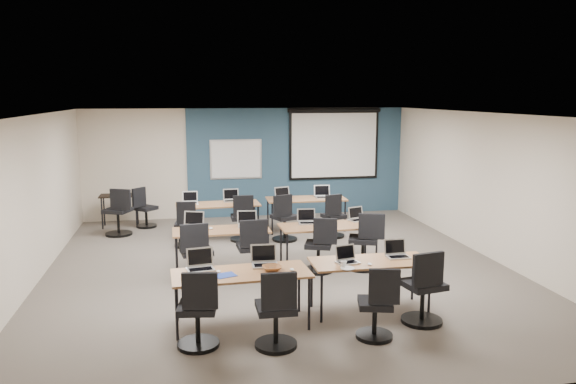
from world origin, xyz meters
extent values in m
cube|color=#6B6354|center=(0.00, 0.00, 0.00)|extent=(8.00, 9.00, 0.02)
cube|color=white|center=(0.00, 0.00, 2.70)|extent=(8.00, 9.00, 0.02)
cube|color=beige|center=(0.00, 4.50, 1.35)|extent=(8.00, 0.04, 2.70)
cube|color=beige|center=(0.00, -4.50, 1.35)|extent=(8.00, 0.04, 2.70)
cube|color=beige|center=(-4.00, 0.00, 1.35)|extent=(0.04, 9.00, 2.70)
cube|color=beige|center=(4.00, 0.00, 1.35)|extent=(0.04, 9.00, 2.70)
cube|color=#3D5977|center=(1.25, 4.47, 1.35)|extent=(5.50, 0.04, 2.70)
cube|color=silver|center=(-0.30, 4.43, 1.45)|extent=(1.28, 0.02, 0.98)
cube|color=white|center=(-0.30, 4.42, 1.45)|extent=(1.20, 0.02, 0.90)
cube|color=black|center=(2.20, 4.41, 1.80)|extent=(2.32, 0.03, 1.82)
cube|color=white|center=(2.20, 4.40, 1.76)|extent=(2.20, 0.02, 1.62)
cylinder|color=black|center=(2.20, 4.40, 2.64)|extent=(2.40, 0.10, 0.10)
cube|color=#9F6228|center=(-0.91, -2.32, 0.71)|extent=(1.80, 0.75, 0.03)
cylinder|color=black|center=(-1.75, -2.63, 0.35)|extent=(0.04, 0.04, 0.70)
cylinder|color=black|center=(-0.07, -2.63, 0.35)|extent=(0.04, 0.04, 0.70)
cylinder|color=black|center=(-1.75, -2.00, 0.35)|extent=(0.04, 0.04, 0.70)
cylinder|color=black|center=(-0.07, -2.00, 0.35)|extent=(0.04, 0.04, 0.70)
cube|color=#9B6C3B|center=(0.93, -2.14, 0.71)|extent=(1.67, 0.69, 0.03)
cylinder|color=black|center=(0.15, -2.42, 0.35)|extent=(0.04, 0.04, 0.70)
cylinder|color=black|center=(1.70, -2.42, 0.35)|extent=(0.04, 0.04, 0.70)
cylinder|color=black|center=(0.15, -1.85, 0.35)|extent=(0.04, 0.04, 0.70)
cylinder|color=black|center=(1.70, -1.85, 0.35)|extent=(0.04, 0.04, 0.70)
cube|color=olive|center=(-0.99, 0.11, 0.71)|extent=(1.66, 0.69, 0.03)
cylinder|color=black|center=(-1.76, -0.18, 0.35)|extent=(0.04, 0.04, 0.70)
cylinder|color=black|center=(-0.22, -0.18, 0.35)|extent=(0.04, 0.04, 0.70)
cylinder|color=black|center=(-1.76, 0.39, 0.35)|extent=(0.04, 0.04, 0.70)
cylinder|color=black|center=(-0.22, 0.39, 0.35)|extent=(0.04, 0.04, 0.70)
cube|color=#9C6740|center=(0.91, 0.07, 0.71)|extent=(1.73, 0.72, 0.03)
cylinder|color=black|center=(0.10, -0.23, 0.35)|extent=(0.04, 0.04, 0.70)
cylinder|color=black|center=(1.71, -0.23, 0.35)|extent=(0.04, 0.04, 0.70)
cylinder|color=black|center=(0.10, 0.37, 0.35)|extent=(0.04, 0.04, 0.70)
cylinder|color=black|center=(1.71, 0.37, 0.35)|extent=(0.04, 0.04, 0.70)
cube|color=olive|center=(-0.89, 2.46, 0.71)|extent=(1.77, 0.74, 0.03)
cylinder|color=black|center=(-1.72, 2.15, 0.35)|extent=(0.04, 0.04, 0.70)
cylinder|color=black|center=(-0.07, 2.15, 0.35)|extent=(0.04, 0.04, 0.70)
cylinder|color=black|center=(-1.72, 2.77, 0.35)|extent=(0.04, 0.04, 0.70)
cylinder|color=black|center=(-0.07, 2.77, 0.35)|extent=(0.04, 0.04, 0.70)
cube|color=olive|center=(1.10, 2.73, 0.71)|extent=(1.77, 0.74, 0.03)
cylinder|color=black|center=(0.28, 2.42, 0.35)|extent=(0.04, 0.04, 0.70)
cylinder|color=black|center=(1.92, 2.42, 0.35)|extent=(0.04, 0.04, 0.70)
cylinder|color=black|center=(0.28, 3.04, 0.35)|extent=(0.04, 0.04, 0.70)
cylinder|color=black|center=(1.92, 3.04, 0.35)|extent=(0.04, 0.04, 0.70)
cube|color=silver|center=(-1.43, -2.13, 0.74)|extent=(0.36, 0.26, 0.02)
cube|color=black|center=(-1.43, -2.15, 0.75)|extent=(0.30, 0.15, 0.00)
cube|color=silver|center=(-1.43, -1.99, 0.88)|extent=(0.36, 0.07, 0.25)
cube|color=black|center=(-1.43, -2.00, 0.88)|extent=(0.31, 0.05, 0.20)
ellipsoid|color=white|center=(-1.20, -2.26, 0.74)|extent=(0.06, 0.09, 0.03)
cylinder|color=black|center=(-1.50, -2.85, 0.03)|extent=(0.52, 0.52, 0.05)
cylinder|color=black|center=(-1.50, -2.85, 0.23)|extent=(0.06, 0.06, 0.46)
cube|color=black|center=(-1.50, -2.85, 0.50)|extent=(0.46, 0.46, 0.08)
cube|color=black|center=(-1.47, -3.06, 0.78)|extent=(0.42, 0.06, 0.44)
cube|color=silver|center=(-0.56, -2.11, 0.74)|extent=(0.35, 0.26, 0.02)
cube|color=black|center=(-0.56, -2.13, 0.75)|extent=(0.30, 0.15, 0.00)
cube|color=silver|center=(-0.56, -1.97, 0.88)|extent=(0.35, 0.07, 0.24)
cube|color=black|center=(-0.56, -1.98, 0.88)|extent=(0.31, 0.05, 0.20)
ellipsoid|color=white|center=(-0.24, -2.36, 0.74)|extent=(0.07, 0.10, 0.03)
cylinder|color=black|center=(-0.57, -3.04, 0.03)|extent=(0.52, 0.52, 0.05)
cylinder|color=black|center=(-0.57, -3.04, 0.23)|extent=(0.06, 0.06, 0.46)
cube|color=black|center=(-0.57, -3.04, 0.50)|extent=(0.46, 0.46, 0.08)
cube|color=black|center=(-0.57, -3.25, 0.78)|extent=(0.42, 0.06, 0.44)
cube|color=#AAAAAA|center=(0.58, -2.19, 0.74)|extent=(0.30, 0.22, 0.02)
cube|color=black|center=(0.58, -2.21, 0.75)|extent=(0.25, 0.13, 0.00)
cube|color=#AAAAAA|center=(0.58, -2.08, 0.86)|extent=(0.30, 0.06, 0.21)
cube|color=black|center=(0.58, -2.08, 0.86)|extent=(0.26, 0.04, 0.17)
ellipsoid|color=white|center=(0.85, -2.33, 0.74)|extent=(0.07, 0.10, 0.03)
cylinder|color=black|center=(0.69, -3.02, 0.03)|extent=(0.47, 0.47, 0.05)
cylinder|color=black|center=(0.69, -3.02, 0.21)|extent=(0.06, 0.06, 0.41)
cube|color=black|center=(0.69, -3.02, 0.45)|extent=(0.41, 0.41, 0.08)
cube|color=black|center=(0.74, -3.20, 0.73)|extent=(0.38, 0.06, 0.44)
cube|color=silver|center=(1.36, -2.07, 0.74)|extent=(0.32, 0.23, 0.02)
cube|color=black|center=(1.36, -2.09, 0.75)|extent=(0.27, 0.13, 0.00)
cube|color=silver|center=(1.36, -1.94, 0.86)|extent=(0.32, 0.06, 0.22)
cube|color=black|center=(1.36, -1.95, 0.86)|extent=(0.28, 0.04, 0.18)
ellipsoid|color=white|center=(1.66, -2.29, 0.74)|extent=(0.07, 0.10, 0.03)
cylinder|color=black|center=(1.48, -2.68, 0.03)|extent=(0.55, 0.55, 0.05)
cylinder|color=black|center=(1.48, -2.68, 0.24)|extent=(0.06, 0.06, 0.49)
cube|color=black|center=(1.48, -2.68, 0.53)|extent=(0.49, 0.49, 0.08)
cube|color=black|center=(1.44, -2.90, 0.81)|extent=(0.45, 0.06, 0.44)
cube|color=silver|center=(-1.44, 0.30, 0.74)|extent=(0.36, 0.26, 0.02)
cube|color=black|center=(-1.44, 0.28, 0.75)|extent=(0.31, 0.15, 0.00)
cube|color=silver|center=(-1.44, 0.44, 0.88)|extent=(0.36, 0.07, 0.25)
cube|color=black|center=(-1.44, 0.43, 0.88)|extent=(0.32, 0.05, 0.20)
ellipsoid|color=white|center=(-1.17, 0.18, 0.74)|extent=(0.07, 0.11, 0.04)
cylinder|color=black|center=(-1.44, -0.46, 0.03)|extent=(0.55, 0.55, 0.05)
cylinder|color=black|center=(-1.44, -0.46, 0.24)|extent=(0.06, 0.06, 0.49)
cube|color=black|center=(-1.44, -0.46, 0.53)|extent=(0.49, 0.49, 0.08)
cube|color=black|center=(-1.47, -0.68, 0.81)|extent=(0.45, 0.06, 0.44)
cube|color=silver|center=(-0.51, 0.23, 0.74)|extent=(0.35, 0.25, 0.02)
cube|color=black|center=(-0.51, 0.21, 0.75)|extent=(0.29, 0.15, 0.00)
cube|color=silver|center=(-0.51, 0.37, 0.87)|extent=(0.35, 0.06, 0.24)
cube|color=black|center=(-0.51, 0.36, 0.87)|extent=(0.31, 0.05, 0.20)
ellipsoid|color=white|center=(-0.24, 0.16, 0.74)|extent=(0.07, 0.10, 0.03)
cylinder|color=black|center=(-0.51, -0.39, 0.03)|extent=(0.56, 0.56, 0.05)
cylinder|color=black|center=(-0.51, -0.39, 0.25)|extent=(0.06, 0.06, 0.50)
cube|color=black|center=(-0.51, -0.39, 0.54)|extent=(0.50, 0.50, 0.08)
cube|color=black|center=(-0.52, -0.62, 0.82)|extent=(0.46, 0.06, 0.44)
cube|color=silver|center=(0.57, 0.26, 0.74)|extent=(0.33, 0.24, 0.02)
cube|color=black|center=(0.57, 0.24, 0.75)|extent=(0.28, 0.14, 0.00)
cube|color=silver|center=(0.57, 0.39, 0.87)|extent=(0.33, 0.06, 0.23)
cube|color=black|center=(0.57, 0.38, 0.87)|extent=(0.29, 0.04, 0.19)
ellipsoid|color=white|center=(0.70, 0.09, 0.74)|extent=(0.07, 0.09, 0.03)
cylinder|color=black|center=(0.64, -0.28, 0.03)|extent=(0.50, 0.50, 0.05)
cylinder|color=black|center=(0.64, -0.28, 0.22)|extent=(0.06, 0.06, 0.44)
cube|color=black|center=(0.64, -0.28, 0.48)|extent=(0.44, 0.44, 0.08)
cube|color=black|center=(0.71, -0.47, 0.76)|extent=(0.40, 0.06, 0.44)
cube|color=#A4A4AA|center=(1.53, 0.32, 0.74)|extent=(0.31, 0.23, 0.02)
cube|color=black|center=(1.53, 0.30, 0.75)|extent=(0.27, 0.13, 0.00)
cube|color=#A4A4AA|center=(1.53, 0.44, 0.86)|extent=(0.31, 0.06, 0.22)
cube|color=black|center=(1.53, 0.44, 0.86)|extent=(0.28, 0.04, 0.18)
ellipsoid|color=white|center=(1.67, 0.14, 0.74)|extent=(0.09, 0.12, 0.04)
cylinder|color=black|center=(1.45, -0.27, 0.03)|extent=(0.55, 0.55, 0.05)
cylinder|color=black|center=(1.45, -0.27, 0.25)|extent=(0.06, 0.06, 0.49)
cube|color=black|center=(1.45, -0.27, 0.53)|extent=(0.49, 0.49, 0.08)
cube|color=black|center=(1.52, -0.48, 0.81)|extent=(0.45, 0.06, 0.44)
cube|color=#A3A3AB|center=(-1.47, 2.60, 0.74)|extent=(0.32, 0.23, 0.02)
cube|color=black|center=(-1.47, 2.58, 0.75)|extent=(0.27, 0.14, 0.00)
cube|color=#A3A3AB|center=(-1.47, 2.72, 0.86)|extent=(0.32, 0.06, 0.22)
cube|color=black|center=(-1.47, 2.71, 0.86)|extent=(0.28, 0.04, 0.18)
ellipsoid|color=white|center=(-1.32, 2.42, 0.74)|extent=(0.08, 0.10, 0.03)
cylinder|color=black|center=(-1.59, 1.83, 0.03)|extent=(0.47, 0.47, 0.05)
cylinder|color=black|center=(-1.59, 1.83, 0.21)|extent=(0.06, 0.06, 0.41)
cube|color=black|center=(-1.59, 1.83, 0.45)|extent=(0.41, 0.41, 0.08)
cube|color=black|center=(-1.57, 1.64, 0.73)|extent=(0.38, 0.06, 0.44)
cube|color=#9C9CA9|center=(-0.58, 2.66, 0.74)|extent=(0.34, 0.25, 0.02)
cube|color=black|center=(-0.58, 2.64, 0.75)|extent=(0.29, 0.14, 0.00)
cube|color=#9C9CA9|center=(-0.58, 2.79, 0.87)|extent=(0.34, 0.06, 0.23)
cube|color=black|center=(-0.58, 2.79, 0.87)|extent=(0.30, 0.04, 0.19)
ellipsoid|color=white|center=(-0.23, 2.57, 0.74)|extent=(0.08, 0.10, 0.03)
cylinder|color=black|center=(-0.42, 2.08, 0.03)|extent=(0.52, 0.52, 0.05)
cylinder|color=black|center=(-0.42, 2.08, 0.23)|extent=(0.06, 0.06, 0.46)
cube|color=black|center=(-0.42, 2.08, 0.50)|extent=(0.46, 0.46, 0.08)
cube|color=black|center=(-0.41, 1.87, 0.78)|extent=(0.42, 0.06, 0.44)
cube|color=silver|center=(0.56, 2.62, 0.74)|extent=(0.36, 0.26, 0.02)
cube|color=black|center=(0.56, 2.60, 0.75)|extent=(0.30, 0.15, 0.00)
cube|color=silver|center=(0.56, 2.76, 0.88)|extent=(0.36, 0.07, 0.25)
cube|color=black|center=(0.56, 2.75, 0.88)|extent=(0.32, 0.05, 0.20)
ellipsoid|color=white|center=(0.67, 2.56, 0.74)|extent=(0.09, 0.12, 0.04)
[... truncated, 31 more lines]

